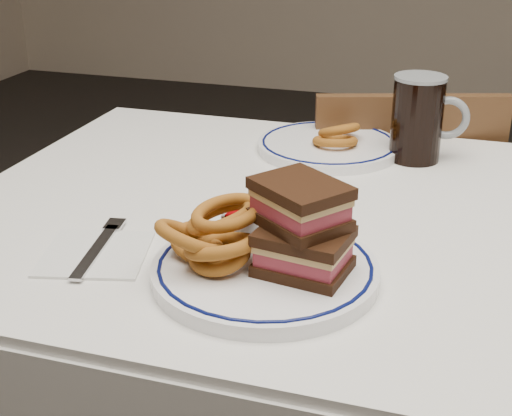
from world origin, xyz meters
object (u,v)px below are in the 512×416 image
(chair_far, at_px, (390,244))
(reuben_sandwich, at_px, (302,228))
(beer_mug, at_px, (419,118))
(far_plate, at_px, (328,145))
(main_plate, at_px, (265,270))

(chair_far, bearing_deg, reuben_sandwich, -93.01)
(chair_far, height_order, beer_mug, beer_mug)
(beer_mug, relative_size, far_plate, 0.58)
(chair_far, relative_size, far_plate, 3.14)
(main_plate, height_order, reuben_sandwich, reuben_sandwich)
(beer_mug, bearing_deg, reuben_sandwich, -100.56)
(beer_mug, bearing_deg, main_plate, -105.40)
(far_plate, bearing_deg, chair_far, 65.70)
(beer_mug, bearing_deg, chair_far, 102.76)
(beer_mug, xyz_separation_m, far_plate, (-0.16, -0.00, -0.07))
(main_plate, distance_m, reuben_sandwich, 0.08)
(main_plate, height_order, far_plate, main_plate)
(beer_mug, bearing_deg, far_plate, -179.84)
(reuben_sandwich, height_order, beer_mug, beer_mug)
(reuben_sandwich, distance_m, far_plate, 0.51)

